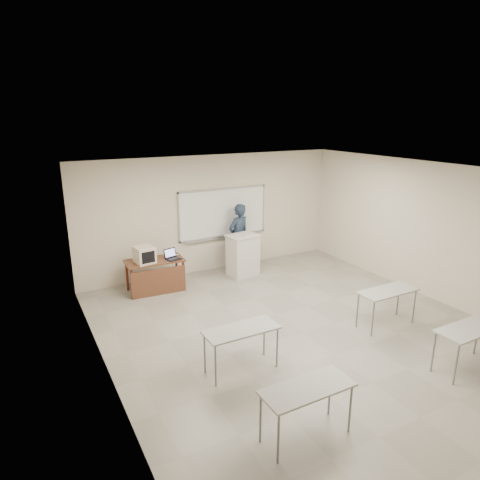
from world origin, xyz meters
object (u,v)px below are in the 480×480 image
instructor_desk (156,271)px  laptop (173,256)px  whiteboard (223,213)px  crt_monitor (144,255)px  mouse (176,255)px  presenter (239,237)px  podium (243,255)px  keyboard (250,235)px

instructor_desk → laptop: 0.49m
whiteboard → crt_monitor: (-2.35, -0.73, -0.55)m
mouse → whiteboard: bearing=-0.3°
presenter → podium: bearing=60.4°
instructor_desk → crt_monitor: 0.48m
presenter → keyboard: bearing=77.6°
mouse → keyboard: keyboard is taller
instructor_desk → crt_monitor: bearing=173.1°
instructor_desk → mouse: 0.62m
laptop → mouse: bearing=34.5°
podium → mouse: (-1.72, 0.15, 0.23)m
podium → laptop: size_ratio=3.37×
keyboard → presenter: bearing=93.1°
instructor_desk → crt_monitor: (-0.25, 0.04, 0.41)m
whiteboard → presenter: (0.31, -0.29, -0.60)m
presenter → mouse: bearing=-3.5°
presenter → instructor_desk: bearing=-2.1°
laptop → whiteboard: bearing=10.0°
podium → instructor_desk: bearing=172.7°
podium → crt_monitor: size_ratio=2.35×
mouse → keyboard: size_ratio=0.26×
laptop → presenter: presenter is taller
whiteboard → laptop: size_ratio=7.84×
crt_monitor → mouse: size_ratio=4.25×
whiteboard → podium: (0.17, -0.77, -0.94)m
mouse → presenter: presenter is taller
instructor_desk → podium: (2.27, 0.01, 0.01)m
podium → crt_monitor: bearing=171.7°
laptop → mouse: (0.15, 0.18, -0.04)m
podium → keyboard: bearing=-46.2°
podium → mouse: size_ratio=10.00×
podium → whiteboard: bearing=94.8°
whiteboard → podium: size_ratio=2.33×
whiteboard → mouse: (-1.55, -0.62, -0.71)m
instructor_desk → keyboard: keyboard is taller
mouse → presenter: 1.89m
laptop → instructor_desk: bearing=162.7°
podium → crt_monitor: (-2.52, 0.03, 0.40)m
podium → mouse: bearing=167.5°
podium → crt_monitor: crt_monitor is taller
whiteboard → crt_monitor: whiteboard is taller
podium → presenter: size_ratio=0.61×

